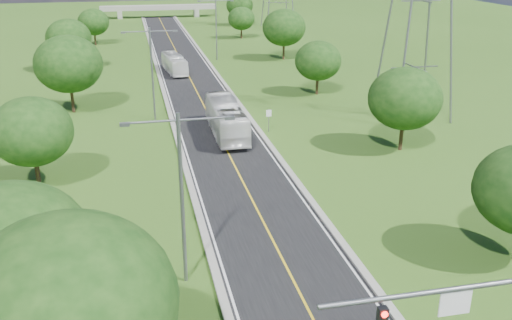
% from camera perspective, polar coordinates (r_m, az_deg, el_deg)
% --- Properties ---
extents(ground, '(260.00, 260.00, 0.00)m').
position_cam_1_polar(ground, '(78.92, -6.25, 7.37)').
color(ground, '#325718').
rests_on(ground, ground).
extents(road, '(8.00, 150.00, 0.06)m').
position_cam_1_polar(road, '(84.74, -6.72, 8.29)').
color(road, black).
rests_on(road, ground).
extents(curb_left, '(0.50, 150.00, 0.22)m').
position_cam_1_polar(curb_left, '(84.42, -9.62, 8.15)').
color(curb_left, gray).
rests_on(curb_left, ground).
extents(curb_right, '(0.50, 150.00, 0.22)m').
position_cam_1_polar(curb_right, '(85.24, -3.85, 8.52)').
color(curb_right, gray).
rests_on(curb_right, ground).
extents(speed_limit_sign, '(0.55, 0.09, 2.40)m').
position_cam_1_polar(speed_limit_sign, '(58.37, 1.29, 4.33)').
color(speed_limit_sign, slate).
rests_on(speed_limit_sign, ground).
extents(overpass, '(30.00, 3.00, 3.20)m').
position_cam_1_polar(overpass, '(157.39, -9.75, 14.73)').
color(overpass, gray).
rests_on(overpass, ground).
extents(streetlight_near_left, '(5.90, 0.25, 10.00)m').
position_cam_1_polar(streetlight_near_left, '(30.95, -7.48, -2.53)').
color(streetlight_near_left, slate).
rests_on(streetlight_near_left, ground).
extents(streetlight_mid_left, '(5.90, 0.25, 10.00)m').
position_cam_1_polar(streetlight_mid_left, '(62.62, -10.39, 9.23)').
color(streetlight_mid_left, slate).
rests_on(streetlight_mid_left, ground).
extents(streetlight_far_right, '(5.90, 0.25, 10.00)m').
position_cam_1_polar(streetlight_far_right, '(96.22, -4.01, 13.44)').
color(streetlight_far_right, slate).
rests_on(streetlight_far_right, ground).
extents(tree_la, '(7.14, 7.14, 8.30)m').
position_cam_1_polar(tree_la, '(28.17, -23.18, -8.15)').
color(tree_la, black).
rests_on(tree_la, ground).
extents(tree_lb, '(6.30, 6.30, 7.33)m').
position_cam_1_polar(tree_lb, '(47.04, -21.53, 2.66)').
color(tree_lb, black).
rests_on(tree_lb, ground).
extents(tree_lc, '(7.56, 7.56, 8.79)m').
position_cam_1_polar(tree_lc, '(67.91, -18.26, 9.10)').
color(tree_lc, black).
rests_on(tree_lc, ground).
extents(tree_ld, '(6.72, 6.72, 7.82)m').
position_cam_1_polar(tree_ld, '(91.77, -18.23, 11.50)').
color(tree_ld, black).
rests_on(tree_ld, ground).
extents(tree_le, '(5.88, 5.88, 6.84)m').
position_cam_1_polar(tree_le, '(115.39, -15.95, 13.13)').
color(tree_le, black).
rests_on(tree_le, ground).
extents(tree_lf, '(7.98, 7.98, 9.28)m').
position_cam_1_polar(tree_lf, '(22.25, -18.20, -13.67)').
color(tree_lf, black).
rests_on(tree_lf, ground).
extents(tree_rb, '(6.72, 6.72, 7.82)m').
position_cam_1_polar(tree_rb, '(53.92, 14.66, 5.97)').
color(tree_rb, black).
rests_on(tree_rb, ground).
extents(tree_rc, '(5.88, 5.88, 6.84)m').
position_cam_1_polar(tree_rc, '(73.50, 6.23, 9.84)').
color(tree_rc, black).
rests_on(tree_rc, ground).
extents(tree_rd, '(7.14, 7.14, 8.30)m').
position_cam_1_polar(tree_rd, '(96.61, 2.82, 13.09)').
color(tree_rd, black).
rests_on(tree_rd, ground).
extents(tree_re, '(5.46, 5.46, 6.35)m').
position_cam_1_polar(tree_re, '(119.41, -1.48, 13.97)').
color(tree_re, black).
rests_on(tree_re, ground).
extents(tree_rf, '(6.30, 6.30, 7.33)m').
position_cam_1_polar(tree_rf, '(139.52, -1.65, 15.20)').
color(tree_rf, black).
rests_on(tree_rf, ground).
extents(bus_outbound, '(2.99, 12.04, 3.34)m').
position_cam_1_polar(bus_outbound, '(57.44, -2.98, 4.17)').
color(bus_outbound, white).
rests_on(bus_outbound, road).
extents(bus_inbound, '(3.27, 9.90, 2.71)m').
position_cam_1_polar(bus_inbound, '(87.30, -8.16, 9.52)').
color(bus_inbound, white).
rests_on(bus_inbound, road).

